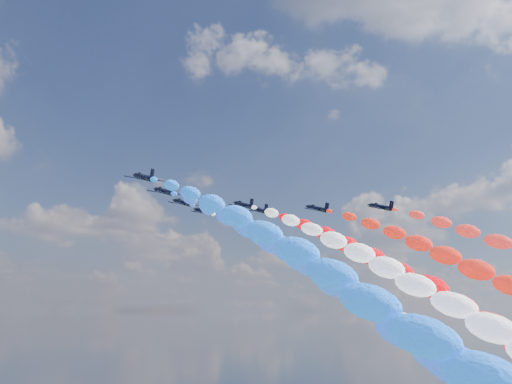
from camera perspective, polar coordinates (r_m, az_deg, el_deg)
jet_0 at (r=134.72m, az=-9.63°, el=1.26°), size 8.20×11.15×5.07m
trail_0 at (r=88.71m, az=4.93°, el=-8.11°), size 6.27×100.51×50.39m
jet_1 at (r=149.87m, az=-7.88°, el=0.06°), size 8.19×11.14×5.07m
trail_1 at (r=104.73m, az=5.28°, el=-8.41°), size 6.27×100.51×50.39m
jet_2 at (r=165.02m, az=-6.27°, el=-0.92°), size 8.53×11.38×5.07m
trail_2 at (r=120.71m, az=5.81°, el=-8.63°), size 6.27×100.51×50.39m
jet_3 at (r=167.56m, az=-1.07°, el=-1.12°), size 8.71×11.51×5.07m
trail_3 at (r=126.55m, az=12.44°, el=-8.52°), size 6.27×100.51×50.39m
jet_4 at (r=179.46m, az=-4.49°, el=-1.69°), size 8.72×11.52×5.07m
trail_4 at (r=136.09m, az=6.85°, el=-8.78°), size 6.27×100.51×50.39m
jet_5 at (r=175.89m, az=0.21°, el=-1.55°), size 8.79×11.56×5.07m
trail_5 at (r=135.63m, az=13.25°, el=-8.58°), size 6.27×100.51×50.39m
jet_6 at (r=174.49m, az=5.33°, el=-1.43°), size 8.48×11.35×5.07m
trail_6 at (r=137.91m, az=19.82°, el=-8.27°), size 6.27×100.51×50.39m
jet_7 at (r=173.99m, az=10.71°, el=-1.28°), size 8.79×11.57×5.07m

